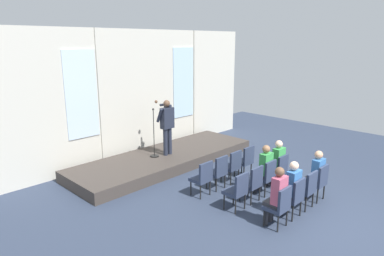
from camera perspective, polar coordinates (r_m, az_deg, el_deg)
name	(u,v)px	position (r m, az deg, el deg)	size (l,w,h in m)	color
ground_plane	(326,223)	(8.46, 21.24, -14.32)	(17.46, 17.46, 0.00)	#2D384C
rear_partition	(138,94)	(11.87, -8.83, 5.53)	(10.43, 0.14, 4.27)	beige
stage_platform	(165,159)	(11.32, -4.42, -5.09)	(6.37, 2.09, 0.34)	#3F3833
speaker	(167,123)	(10.93, -4.17, 0.79)	(0.51, 0.69, 1.77)	#232838
mic_stand	(154,146)	(10.95, -6.25, -3.00)	(0.28, 0.28, 1.55)	black
chair_r0_c0	(203,177)	(8.91, 1.77, -8.01)	(0.46, 0.44, 0.94)	black
chair_r0_c1	(218,170)	(9.34, 4.34, -6.98)	(0.46, 0.44, 0.94)	black
chair_r0_c2	(232,165)	(9.79, 6.67, -6.02)	(0.46, 0.44, 0.94)	black
chair_r0_c3	(245,159)	(10.25, 8.79, -5.14)	(0.46, 0.44, 0.94)	black
chair_r1_c0	(238,189)	(8.26, 7.51, -9.98)	(0.46, 0.44, 0.94)	black
chair_r1_c1	(253,182)	(8.72, 9.97, -8.73)	(0.46, 0.44, 0.94)	black
chair_r1_c2	(266,175)	(9.20, 12.16, -7.60)	(0.46, 0.44, 0.94)	black
audience_r1_c2	(264,167)	(9.17, 11.80, -6.30)	(0.36, 0.39, 1.33)	#2D2D33
chair_r1_c3	(279,169)	(9.70, 14.13, -6.57)	(0.46, 0.44, 0.94)	black
audience_r1_c3	(277,161)	(9.66, 13.79, -5.34)	(0.36, 0.39, 1.33)	#2D2D33
chair_r2_c0	(280,205)	(7.72, 14.23, -12.13)	(0.46, 0.44, 0.94)	black
audience_r2_c0	(277,194)	(7.66, 13.81, -10.50)	(0.36, 0.39, 1.36)	#2D2D33
chair_r2_c1	(294,196)	(8.21, 16.44, -10.63)	(0.46, 0.44, 0.94)	black
audience_r2_c1	(291,186)	(8.16, 16.04, -9.19)	(0.36, 0.39, 1.33)	#2D2D33
chair_r2_c2	(307,188)	(8.72, 18.38, -9.29)	(0.46, 0.44, 0.94)	black
chair_r2_c3	(318,180)	(9.24, 20.09, -8.09)	(0.46, 0.44, 0.94)	black
audience_r2_c3	(316,172)	(9.20, 19.72, -6.91)	(0.36, 0.39, 1.29)	#2D2D33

